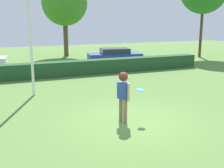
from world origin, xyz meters
TOP-DOWN VIEW (x-y plane):
  - ground_plane at (0.00, 0.00)m, footprint 60.00×60.00m
  - person at (-0.29, 0.05)m, footprint 0.63×0.76m
  - frisbee at (0.34, 0.02)m, footprint 0.27×0.27m
  - lamppost at (-2.68, 4.93)m, footprint 0.24×0.24m
  - hedge_row at (0.00, 9.03)m, footprint 18.96×0.90m
  - parked_car_blue at (4.65, 12.32)m, footprint 4.44×2.42m
  - willow_tree at (2.26, 18.61)m, footprint 4.24×4.24m

SIDE VIEW (x-z plane):
  - ground_plane at x=0.00m, z-range 0.00..0.00m
  - hedge_row at x=0.00m, z-range 0.00..0.92m
  - parked_car_blue at x=4.65m, z-range 0.06..1.31m
  - frisbee at x=0.34m, z-range 1.08..1.12m
  - person at x=-0.29m, z-range 0.23..2.01m
  - lamppost at x=-2.68m, z-range 0.32..7.40m
  - willow_tree at x=2.26m, z-range 1.40..8.50m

